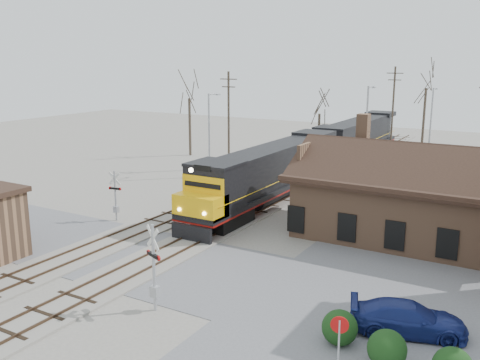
# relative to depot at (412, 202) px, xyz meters

# --- Properties ---
(ground) EXTENTS (140.00, 140.00, 0.00)m
(ground) POSITION_rel_depot_xyz_m (-11.99, -12.00, -2.41)
(ground) COLOR gray
(ground) RESTS_ON ground
(road) EXTENTS (60.00, 9.00, 0.03)m
(road) POSITION_rel_depot_xyz_m (-11.99, -12.00, -2.39)
(road) COLOR #5D5D62
(road) RESTS_ON ground
(track_main) EXTENTS (3.40, 90.00, 0.24)m
(track_main) POSITION_rel_depot_xyz_m (-11.99, 3.00, -2.34)
(track_main) COLOR gray
(track_main) RESTS_ON ground
(track_siding) EXTENTS (3.40, 90.00, 0.24)m
(track_siding) POSITION_rel_depot_xyz_m (-16.49, 3.00, -2.34)
(track_siding) COLOR gray
(track_siding) RESTS_ON ground
(depot) EXTENTS (15.20, 9.31, 7.90)m
(depot) POSITION_rel_depot_xyz_m (0.00, 0.00, 0.00)
(depot) COLOR #876046
(depot) RESTS_ON ground
(locomotive_lead) EXTENTS (3.28, 21.94, 4.88)m
(locomotive_lead) POSITION_rel_depot_xyz_m (-11.99, 2.07, 0.16)
(locomotive_lead) COLOR black
(locomotive_lead) RESTS_ON ground
(locomotive_trailing) EXTENTS (3.28, 21.94, 4.62)m
(locomotive_trailing) POSITION_rel_depot_xyz_m (-11.99, 24.29, 0.16)
(locomotive_trailing) COLOR black
(locomotive_trailing) RESTS_ON ground
(crossbuck_near) EXTENTS (1.16, 0.53, 4.26)m
(crossbuck_near) POSITION_rel_depot_xyz_m (-7.88, -16.95, -0.42)
(crossbuck_near) COLOR #A5A8AD
(crossbuck_near) RESTS_ON ground
(crossbuck_far) EXTENTS (1.06, 0.28, 3.72)m
(crossbuck_far) POSITION_rel_depot_xyz_m (-19.57, -7.08, -0.64)
(crossbuck_far) COLOR #A5A8AD
(crossbuck_far) RESTS_ON ground
(do_not_enter_sign) EXTENTS (0.68, 0.23, 2.33)m
(do_not_enter_sign) POSITION_rel_depot_xyz_m (1.41, -17.49, -0.80)
(do_not_enter_sign) COLOR #A5A8AD
(do_not_enter_sign) RESTS_ON ground
(parked_car) EXTENTS (5.32, 3.46, 1.43)m
(parked_car) POSITION_rel_depot_xyz_m (2.99, -13.17, -1.69)
(parked_car) COLOR navy
(parked_car) RESTS_ON ground
(hedge_a) EXTENTS (1.50, 1.50, 1.50)m
(hedge_a) POSITION_rel_depot_xyz_m (0.74, -15.48, -1.66)
(hedge_a) COLOR black
(hedge_a) RESTS_ON ground
(hedge_b) EXTENTS (1.53, 1.53, 1.53)m
(hedge_b) POSITION_rel_depot_xyz_m (2.90, -16.18, -1.64)
(hedge_b) COLOR black
(hedge_b) RESTS_ON ground
(streetlight_a) EXTENTS (0.25, 2.04, 8.32)m
(streetlight_a) POSITION_rel_depot_xyz_m (-21.83, 8.94, 2.28)
(streetlight_a) COLOR #A5A8AD
(streetlight_a) RESTS_ON ground
(streetlight_b) EXTENTS (0.25, 2.04, 9.31)m
(streetlight_b) POSITION_rel_depot_xyz_m (-6.86, 11.76, 2.79)
(streetlight_b) COLOR #A5A8AD
(streetlight_b) RESTS_ON ground
(streetlight_c) EXTENTS (0.25, 2.04, 8.57)m
(streetlight_c) POSITION_rel_depot_xyz_m (-4.04, 25.95, 2.41)
(streetlight_c) COLOR #A5A8AD
(streetlight_c) RESTS_ON ground
(utility_pole_a) EXTENTS (2.00, 0.24, 10.35)m
(utility_pole_a) POSITION_rel_depot_xyz_m (-22.29, 13.24, 3.00)
(utility_pole_a) COLOR #382D23
(utility_pole_a) RESTS_ON ground
(utility_pole_b) EXTENTS (2.00, 0.24, 10.73)m
(utility_pole_b) POSITION_rel_depot_xyz_m (-9.51, 30.67, 3.19)
(utility_pole_b) COLOR #382D23
(utility_pole_b) RESTS_ON ground
(tree_a) EXTENTS (4.64, 4.64, 11.36)m
(tree_a) POSITION_rel_depot_xyz_m (-30.74, 17.93, 5.69)
(tree_a) COLOR #382D23
(tree_a) RESTS_ON ground
(tree_b) EXTENTS (3.42, 3.42, 8.37)m
(tree_b) POSITION_rel_depot_xyz_m (-17.05, 25.76, 3.54)
(tree_b) COLOR #382D23
(tree_b) RESTS_ON ground
(tree_c) EXTENTS (5.31, 5.31, 13.00)m
(tree_c) POSITION_rel_depot_xyz_m (-6.92, 36.34, 6.86)
(tree_c) COLOR #382D23
(tree_c) RESTS_ON ground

